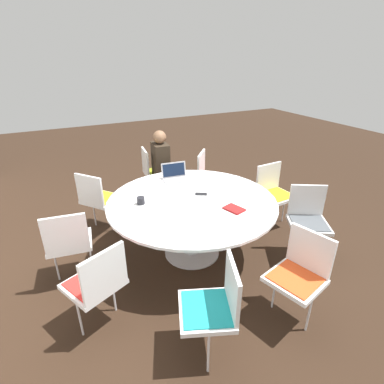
{
  "coord_description": "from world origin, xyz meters",
  "views": [
    {
      "loc": [
        -2.76,
        1.37,
        2.28
      ],
      "look_at": [
        0.0,
        0.0,
        0.84
      ],
      "focal_mm": 28.0,
      "sensor_mm": 36.0,
      "label": 1
    }
  ],
  "objects": [
    {
      "name": "chair_1",
      "position": [
        1.03,
        0.9,
        0.53
      ],
      "size": [
        0.61,
        0.6,
        0.87
      ],
      "rotation": [
        0.0,
        0.0,
        10.09
      ],
      "color": "silver",
      "rests_on": "ground_plane"
    },
    {
      "name": "chair_5",
      "position": [
        -1.3,
        -0.42,
        0.53
      ],
      "size": [
        0.53,
        0.52,
        0.87
      ],
      "rotation": [
        0.0,
        0.0,
        12.83
      ],
      "color": "silver",
      "rests_on": "ground_plane"
    },
    {
      "name": "spiral_notebook",
      "position": [
        -0.41,
        -0.3,
        0.75
      ],
      "size": [
        0.24,
        0.2,
        0.02
      ],
      "color": "maroon",
      "rests_on": "conference_table"
    },
    {
      "name": "chair_6",
      "position": [
        -0.62,
        -1.22,
        0.53
      ],
      "size": [
        0.58,
        0.59,
        0.87
      ],
      "rotation": [
        0.0,
        0.0,
        13.62
      ],
      "color": "silver",
      "rests_on": "ground_plane"
    },
    {
      "name": "chair_7",
      "position": [
        0.15,
        -1.36,
        0.53
      ],
      "size": [
        0.45,
        0.47,
        0.87
      ],
      "rotation": [
        0.0,
        0.0,
        14.2
      ],
      "color": "silver",
      "rests_on": "ground_plane"
    },
    {
      "name": "conference_table",
      "position": [
        0.0,
        0.0,
        0.62
      ],
      "size": [
        1.94,
        1.94,
        0.74
      ],
      "color": "#B7B7BC",
      "rests_on": "ground_plane"
    },
    {
      "name": "coffee_cup",
      "position": [
        0.17,
        0.56,
        0.78
      ],
      "size": [
        0.09,
        0.09,
        0.08
      ],
      "color": "black",
      "rests_on": "conference_table"
    },
    {
      "name": "chair_0",
      "position": [
        1.66,
        -0.12,
        0.53
      ],
      "size": [
        0.48,
        0.47,
        0.87
      ],
      "rotation": [
        0.0,
        0.0,
        9.31
      ],
      "color": "silver",
      "rests_on": "ground_plane"
    },
    {
      "name": "chair_8",
      "position": [
        1.08,
        -0.84,
        0.53
      ],
      "size": [
        0.61,
        0.61,
        0.87
      ],
      "rotation": [
        0.0,
        0.0,
        15.0
      ],
      "color": "silver",
      "rests_on": "ground_plane"
    },
    {
      "name": "chair_4",
      "position": [
        -1.29,
        0.44,
        0.53
      ],
      "size": [
        0.56,
        0.55,
        0.87
      ],
      "rotation": [
        0.0,
        0.0,
        12.19
      ],
      "color": "silver",
      "rests_on": "ground_plane"
    },
    {
      "name": "laptop",
      "position": [
        0.65,
        -0.07,
        0.79
      ],
      "size": [
        0.27,
        0.36,
        0.21
      ],
      "rotation": [
        0.0,
        0.0,
        4.6
      ],
      "color": "#99999E",
      "rests_on": "conference_table"
    },
    {
      "name": "cell_phone",
      "position": [
        0.08,
        -0.16,
        0.74
      ],
      "size": [
        0.13,
        0.16,
        0.01
      ],
      "color": "black",
      "rests_on": "conference_table"
    },
    {
      "name": "chair_3",
      "position": [
        -0.63,
        1.21,
        0.53
      ],
      "size": [
        0.57,
        0.58,
        0.87
      ],
      "rotation": [
        0.0,
        0.0,
        11.43
      ],
      "color": "silver",
      "rests_on": "ground_plane"
    },
    {
      "name": "ground_plane",
      "position": [
        0.0,
        0.0,
        0.0
      ],
      "size": [
        16.0,
        16.0,
        0.0
      ],
      "primitive_type": "plane",
      "color": "black"
    },
    {
      "name": "person_0",
      "position": [
        1.41,
        -0.17,
        0.72
      ],
      "size": [
        0.38,
        0.29,
        1.22
      ],
      "rotation": [
        0.0,
        0.0,
        9.31
      ],
      "color": "#2D2319",
      "rests_on": "ground_plane"
    },
    {
      "name": "chair_2",
      "position": [
        0.12,
        1.36,
        0.53
      ],
      "size": [
        0.48,
        0.49,
        0.87
      ],
      "rotation": [
        0.0,
        0.0,
        10.86
      ],
      "color": "silver",
      "rests_on": "ground_plane"
    }
  ]
}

